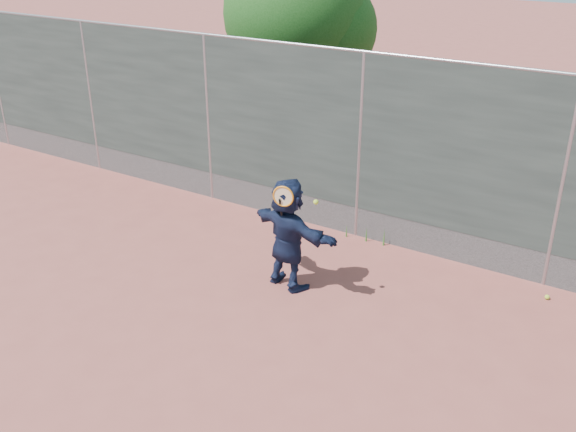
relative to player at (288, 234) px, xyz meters
The scene contains 7 objects.
ground 1.75m from the player, 86.05° to the right, with size 80.00×80.00×0.00m, color #9E4C42.
player is the anchor object (origin of this frame).
ball_ground 3.68m from the player, 25.64° to the left, with size 0.07×0.07×0.07m, color #B5D42F.
fence 2.10m from the player, 86.88° to the left, with size 20.00×0.06×3.03m.
swing_action 0.66m from the player, 64.07° to the right, with size 0.64×0.14×0.51m.
tree_left 6.09m from the player, 118.70° to the left, with size 3.15×3.00×4.53m.
weed_clump 2.00m from the player, 77.69° to the left, with size 0.68×0.07×0.30m.
Camera 1 is at (4.09, -5.19, 4.76)m, focal length 40.00 mm.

